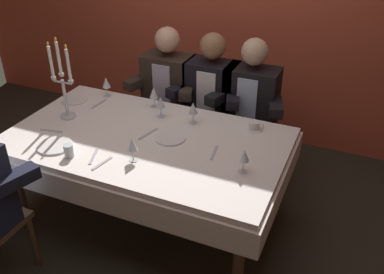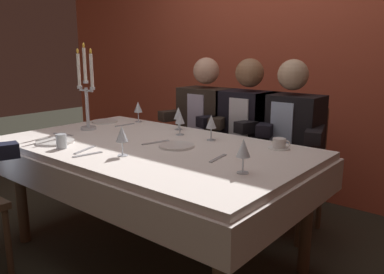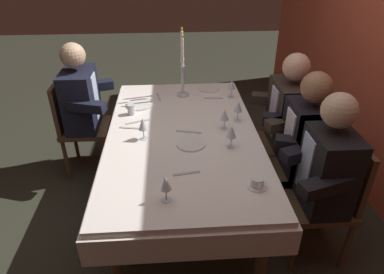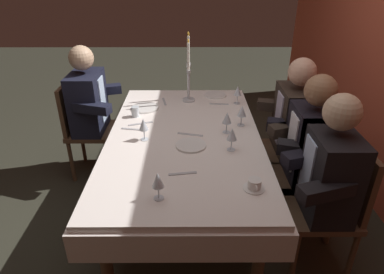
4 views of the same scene
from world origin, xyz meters
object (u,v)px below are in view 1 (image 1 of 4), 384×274
seated_diner_1 (169,84)px  coffee_cup_0 (254,126)px  wine_glass_2 (244,156)px  seated_diner_2 (212,92)px  dinner_plate_2 (170,138)px  seated_diner_3 (251,99)px  candelabra (63,86)px  wine_glass_0 (161,103)px  wine_glass_1 (106,83)px  dinner_plate_1 (75,100)px  wine_glass_5 (193,109)px  wine_glass_4 (154,93)px  water_tumbler_0 (69,151)px  dining_table (147,152)px  wine_glass_3 (132,145)px  dinner_plate_0 (55,146)px

seated_diner_1 → coffee_cup_0: bearing=-28.1°
wine_glass_2 → seated_diner_2: (-0.59, 1.01, -0.12)m
dinner_plate_2 → seated_diner_3: seated_diner_3 is taller
dinner_plate_2 → seated_diner_2: 0.84m
candelabra → wine_glass_0: size_ratio=3.71×
wine_glass_0 → seated_diner_1: size_ratio=0.13×
wine_glass_1 → wine_glass_2: same height
candelabra → wine_glass_0: candelabra is taller
dinner_plate_1 → wine_glass_5: bearing=2.1°
candelabra → coffee_cup_0: bearing=15.7°
wine_glass_4 → seated_diner_3: seated_diner_3 is taller
wine_glass_1 → water_tumbler_0: 0.91m
dinner_plate_1 → wine_glass_2: bearing=-14.8°
dinner_plate_1 → coffee_cup_0: bearing=4.7°
dining_table → wine_glass_2: 0.78m
wine_glass_3 → water_tumbler_0: bearing=-163.1°
dining_table → seated_diner_1: 0.93m
wine_glass_5 → coffee_cup_0: (0.43, 0.08, -0.09)m
dinner_plate_1 → dining_table: bearing=-19.3°
dinner_plate_0 → seated_diner_2: size_ratio=0.19×
wine_glass_5 → coffee_cup_0: 0.45m
wine_glass_3 → water_tumbler_0: 0.42m
dinner_plate_2 → dining_table: bearing=-163.1°
wine_glass_3 → water_tumbler_0: wine_glass_3 is taller
wine_glass_4 → coffee_cup_0: size_ratio=1.24×
dining_table → candelabra: (-0.67, 0.03, 0.37)m
wine_glass_4 → seated_diner_1: 0.47m
dining_table → coffee_cup_0: (0.65, 0.40, 0.15)m
dinner_plate_1 → seated_diner_3: size_ratio=0.16×
wine_glass_0 → wine_glass_2: same height
wine_glass_0 → wine_glass_5: bearing=1.7°
dinner_plate_2 → seated_diner_1: seated_diner_1 is taller
wine_glass_0 → seated_diner_1: 0.62m
wine_glass_2 → seated_diner_2: seated_diner_2 is taller
dining_table → wine_glass_2: bearing=-9.6°
wine_glass_2 → seated_diner_2: size_ratio=0.13×
candelabra → wine_glass_5: 0.94m
seated_diner_1 → seated_diner_3: size_ratio=1.00×
wine_glass_1 → seated_diner_1: (0.35, 0.43, -0.12)m
wine_glass_3 → candelabra: bearing=157.1°
dinner_plate_1 → seated_diner_2: 1.12m
candelabra → seated_diner_3: candelabra is taller
coffee_cup_0 → seated_diner_1: 1.03m
dinner_plate_2 → dinner_plate_0: bearing=-149.1°
wine_glass_2 → wine_glass_4: 1.06m
candelabra → seated_diner_2: bearing=46.4°
wine_glass_5 → coffee_cup_0: wine_glass_5 is taller
candelabra → seated_diner_3: 1.46m
wine_glass_4 → coffee_cup_0: (0.81, -0.03, -0.09)m
dining_table → seated_diner_2: 0.90m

